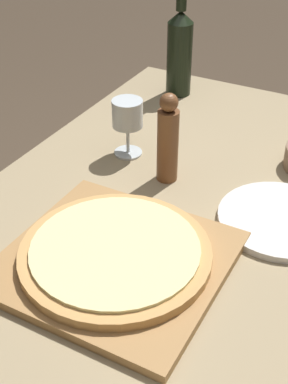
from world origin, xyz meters
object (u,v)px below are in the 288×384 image
at_px(wine_glass, 127,116).
at_px(wine_bottle, 180,51).
at_px(pizza, 115,252).
at_px(pepper_mill, 168,140).

bearing_deg(wine_glass, wine_bottle, 96.70).
distance_m(pizza, pepper_mill, 0.30).
relative_size(pizza, wine_glass, 2.48).
height_order(wine_bottle, pepper_mill, wine_bottle).
xyz_separation_m(wine_bottle, wine_glass, (0.04, -0.36, -0.03)).
relative_size(pepper_mill, wine_glass, 1.48).
xyz_separation_m(pizza, wine_glass, (-0.17, 0.34, 0.07)).
relative_size(wine_bottle, wine_glass, 2.28).
bearing_deg(wine_glass, pizza, -63.51).
height_order(wine_bottle, wine_glass, wine_bottle).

